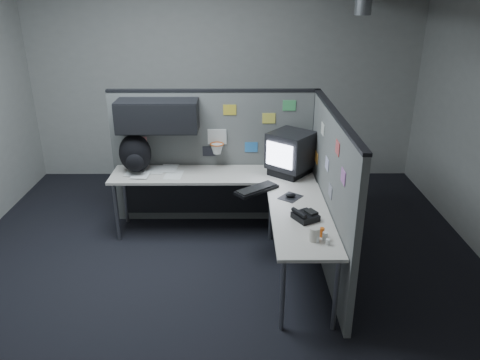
{
  "coord_description": "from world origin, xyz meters",
  "views": [
    {
      "loc": [
        0.19,
        -3.98,
        2.71
      ],
      "look_at": [
        0.21,
        0.35,
        0.91
      ],
      "focal_mm": 35.0,
      "sensor_mm": 36.0,
      "label": 1
    }
  ],
  "objects_px": {
    "desk": "(234,193)",
    "monitor": "(291,153)",
    "keyboard": "(257,189)",
    "backpack": "(135,154)",
    "phone": "(305,216)"
  },
  "relations": [
    {
      "from": "desk",
      "to": "monitor",
      "type": "height_order",
      "value": "monitor"
    },
    {
      "from": "monitor",
      "to": "keyboard",
      "type": "relative_size",
      "value": 1.24
    },
    {
      "from": "monitor",
      "to": "backpack",
      "type": "relative_size",
      "value": 1.34
    },
    {
      "from": "monitor",
      "to": "keyboard",
      "type": "distance_m",
      "value": 0.67
    },
    {
      "from": "phone",
      "to": "keyboard",
      "type": "bearing_deg",
      "value": 103.31
    },
    {
      "from": "desk",
      "to": "keyboard",
      "type": "xyz_separation_m",
      "value": [
        0.24,
        -0.22,
        0.14
      ]
    },
    {
      "from": "desk",
      "to": "backpack",
      "type": "xyz_separation_m",
      "value": [
        -1.12,
        0.33,
        0.34
      ]
    },
    {
      "from": "keyboard",
      "to": "backpack",
      "type": "distance_m",
      "value": 1.48
    },
    {
      "from": "keyboard",
      "to": "backpack",
      "type": "bearing_deg",
      "value": 163.86
    },
    {
      "from": "desk",
      "to": "backpack",
      "type": "height_order",
      "value": "backpack"
    },
    {
      "from": "monitor",
      "to": "backpack",
      "type": "xyz_separation_m",
      "value": [
        -1.76,
        0.05,
        -0.03
      ]
    },
    {
      "from": "desk",
      "to": "keyboard",
      "type": "bearing_deg",
      "value": -42.34
    },
    {
      "from": "monitor",
      "to": "backpack",
      "type": "height_order",
      "value": "monitor"
    },
    {
      "from": "desk",
      "to": "backpack",
      "type": "distance_m",
      "value": 1.21
    },
    {
      "from": "keyboard",
      "to": "backpack",
      "type": "relative_size",
      "value": 1.08
    }
  ]
}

